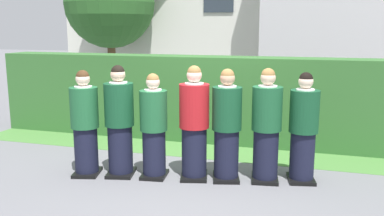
{
  "coord_description": "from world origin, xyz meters",
  "views": [
    {
      "loc": [
        1.7,
        -5.7,
        2.19
      ],
      "look_at": [
        0.0,
        0.0,
        1.05
      ],
      "focal_mm": 39.25,
      "sensor_mm": 36.0,
      "label": 1
    }
  ],
  "objects": [
    {
      "name": "lawn_strip",
      "position": [
        0.0,
        1.34,
        0.0
      ],
      "size": [
        9.41,
        0.9,
        0.01
      ],
      "primitive_type": "cube",
      "color": "#477A38",
      "rests_on": "ground"
    },
    {
      "name": "oak_tree_left",
      "position": [
        -4.26,
        5.8,
        2.89
      ],
      "size": [
        2.65,
        2.65,
        4.23
      ],
      "color": "brown",
      "rests_on": "ground"
    },
    {
      "name": "student_in_red_blazer",
      "position": [
        0.04,
        -0.01,
        0.79
      ],
      "size": [
        0.49,
        0.57,
        1.67
      ],
      "color": "black",
      "rests_on": "ground"
    },
    {
      "name": "hedge",
      "position": [
        0.0,
        2.14,
        0.83
      ],
      "size": [
        9.41,
        0.7,
        1.65
      ],
      "color": "#33662D",
      "rests_on": "ground"
    },
    {
      "name": "student_front_row_4",
      "position": [
        0.5,
        0.07,
        0.77
      ],
      "size": [
        0.48,
        0.55,
        1.63
      ],
      "color": "black",
      "rests_on": "ground"
    },
    {
      "name": "student_front_row_0",
      "position": [
        -1.57,
        -0.33,
        0.76
      ],
      "size": [
        0.47,
        0.53,
        1.59
      ],
      "color": "black",
      "rests_on": "ground"
    },
    {
      "name": "student_front_row_5",
      "position": [
        1.05,
        0.18,
        0.78
      ],
      "size": [
        0.44,
        0.52,
        1.64
      ],
      "color": "black",
      "rests_on": "ground"
    },
    {
      "name": "student_front_row_2",
      "position": [
        -0.55,
        -0.13,
        0.74
      ],
      "size": [
        0.41,
        0.49,
        1.55
      ],
      "color": "black",
      "rests_on": "ground"
    },
    {
      "name": "student_front_row_6",
      "position": [
        1.56,
        0.31,
        0.75
      ],
      "size": [
        0.45,
        0.52,
        1.59
      ],
      "color": "black",
      "rests_on": "ground"
    },
    {
      "name": "student_front_row_1",
      "position": [
        -1.07,
        -0.2,
        0.79
      ],
      "size": [
        0.48,
        0.56,
        1.66
      ],
      "color": "black",
      "rests_on": "ground"
    },
    {
      "name": "ground_plane",
      "position": [
        0.0,
        0.0,
        0.0
      ],
      "size": [
        60.0,
        60.0,
        0.0
      ],
      "primitive_type": "plane",
      "color": "slate"
    }
  ]
}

